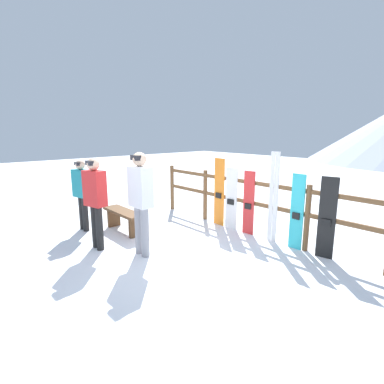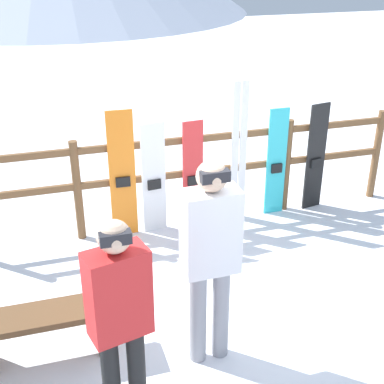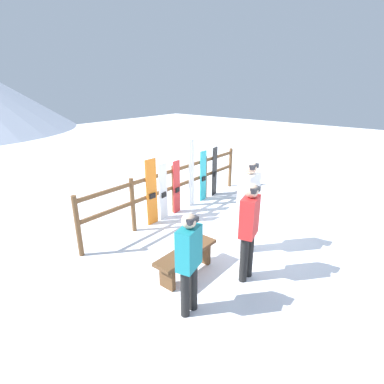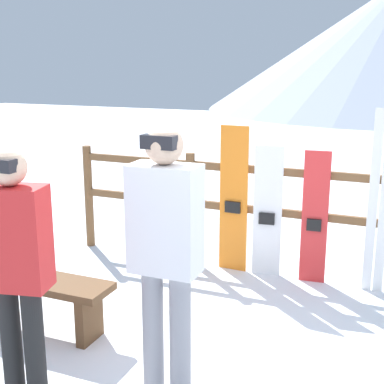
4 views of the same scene
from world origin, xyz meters
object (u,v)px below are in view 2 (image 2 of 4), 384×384
(snowboard_white, at_px, (154,179))
(snowboard_cyan, at_px, (276,163))
(snowboard_red, at_px, (193,175))
(snowboard_orange, at_px, (122,175))
(person_red, at_px, (119,312))
(snowboard_black_stripe, at_px, (316,158))
(bench, at_px, (42,325))
(ski_pair_white, at_px, (239,153))
(person_white, at_px, (211,250))

(snowboard_white, distance_m, snowboard_cyan, 1.59)
(snowboard_white, distance_m, snowboard_red, 0.49)
(snowboard_orange, height_order, snowboard_red, snowboard_orange)
(snowboard_red, bearing_deg, person_red, -116.04)
(snowboard_black_stripe, bearing_deg, bench, -151.79)
(person_red, distance_m, ski_pair_white, 3.38)
(person_white, distance_m, snowboard_white, 2.33)
(person_white, bearing_deg, snowboard_cyan, 54.31)
(person_white, xyz_separation_m, ski_pair_white, (1.14, 2.30, -0.17))
(ski_pair_white, bearing_deg, snowboard_orange, -179.87)
(person_red, distance_m, snowboard_black_stripe, 4.10)
(bench, relative_size, person_red, 0.75)
(snowboard_orange, distance_m, snowboard_white, 0.38)
(person_red, height_order, snowboard_red, person_red)
(person_white, xyz_separation_m, snowboard_white, (0.06, 2.30, -0.38))
(person_red, bearing_deg, ski_pair_white, 54.94)
(snowboard_orange, relative_size, snowboard_black_stripe, 1.10)
(person_white, relative_size, snowboard_white, 1.32)
(snowboard_orange, height_order, snowboard_cyan, snowboard_orange)
(snowboard_cyan, bearing_deg, snowboard_white, -180.00)
(snowboard_white, relative_size, snowboard_red, 1.02)
(ski_pair_white, bearing_deg, snowboard_white, -179.81)
(person_white, height_order, snowboard_cyan, person_white)
(bench, xyz_separation_m, snowboard_orange, (1.04, 1.91, 0.44))
(person_white, height_order, snowboard_black_stripe, person_white)
(ski_pair_white, height_order, snowboard_cyan, ski_pair_white)
(person_red, distance_m, snowboard_cyan, 3.71)
(bench, xyz_separation_m, snowboard_white, (1.41, 1.91, 0.34))
(person_white, height_order, snowboard_white, person_white)
(bench, height_order, snowboard_red, snowboard_red)
(bench, relative_size, person_white, 0.70)
(person_white, bearing_deg, bench, 164.01)
(bench, bearing_deg, person_red, -57.16)
(snowboard_red, xyz_separation_m, snowboard_cyan, (1.10, 0.00, 0.03))
(person_red, relative_size, snowboard_cyan, 1.20)
(snowboard_orange, distance_m, snowboard_cyan, 1.96)
(snowboard_red, distance_m, ski_pair_white, 0.63)
(person_white, bearing_deg, person_red, -149.97)
(snowboard_cyan, xyz_separation_m, snowboard_black_stripe, (0.56, 0.00, 0.01))
(snowboard_orange, bearing_deg, snowboard_cyan, -0.00)
(snowboard_orange, bearing_deg, person_white, -82.29)
(person_white, distance_m, ski_pair_white, 2.57)
(ski_pair_white, height_order, snowboard_black_stripe, ski_pair_white)
(person_white, height_order, snowboard_orange, person_white)
(bench, relative_size, snowboard_red, 0.94)
(ski_pair_white, bearing_deg, bench, -142.47)
(snowboard_orange, distance_m, snowboard_black_stripe, 2.52)
(snowboard_white, relative_size, snowboard_cyan, 0.97)
(bench, xyz_separation_m, snowboard_black_stripe, (3.56, 1.91, 0.37))
(bench, distance_m, snowboard_cyan, 3.58)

